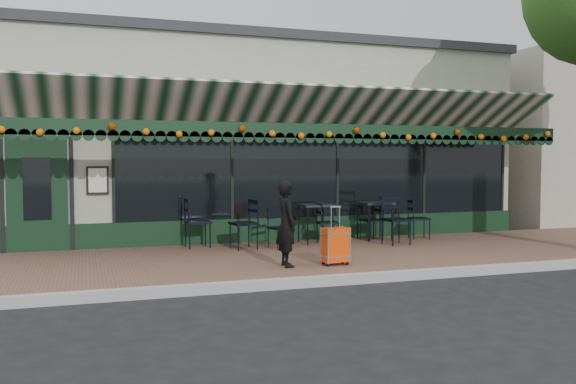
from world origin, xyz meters
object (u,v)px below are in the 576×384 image
object	(u,v)px
cafe_table_b	(316,208)
chair_solo	(198,223)
chair_b_left	(244,224)
suitcase	(335,246)
cafe_table_a	(375,206)
chair_b_right	(328,223)
chair_a_right	(419,219)
woman	(287,223)
chair_a_left	(372,221)
chair_a_front	(396,220)
chair_b_front	(280,228)

from	to	relation	value
cafe_table_b	chair_solo	size ratio (longest dim) A/B	0.82
chair_b_left	chair_solo	world-z (taller)	chair_solo
suitcase	cafe_table_a	bearing A→B (deg)	44.12
suitcase	chair_b_right	world-z (taller)	suitcase
chair_a_right	woman	bearing A→B (deg)	133.77
chair_solo	suitcase	bearing A→B (deg)	-148.87
cafe_table_a	chair_a_left	distance (m)	0.33
suitcase	chair_a_right	world-z (taller)	suitcase
chair_a_front	chair_b_left	xyz separation A→B (m)	(-3.13, 0.41, -0.01)
chair_a_left	chair_a_front	xyz separation A→B (m)	(0.14, -0.83, 0.08)
suitcase	chair_b_left	bearing A→B (deg)	105.01
cafe_table_a	chair_a_front	distance (m)	0.91
chair_solo	chair_b_front	bearing A→B (deg)	-114.34
cafe_table_b	chair_solo	distance (m)	2.48
chair_b_right	chair_b_left	bearing A→B (deg)	100.27
suitcase	chair_b_front	world-z (taller)	suitcase
chair_b_left	chair_b_front	distance (m)	0.72
chair_solo	cafe_table_b	bearing A→B (deg)	-95.38
chair_b_left	chair_b_right	distance (m)	1.86
chair_a_right	chair_a_front	xyz separation A→B (m)	(-0.94, -0.67, 0.07)
chair_a_right	chair_b_left	distance (m)	4.08
chair_a_front	chair_a_right	bearing A→B (deg)	31.64
woman	chair_a_left	xyz separation A→B (m)	(2.81, 2.56, -0.29)
chair_b_left	chair_b_right	size ratio (longest dim) A/B	1.14
chair_b_front	woman	bearing A→B (deg)	-121.94
woman	chair_b_right	distance (m)	2.87
chair_b_left	chair_b_front	world-z (taller)	chair_b_left
cafe_table_a	chair_b_right	bearing A→B (deg)	-166.79
cafe_table_a	chair_b_front	xyz separation A→B (m)	(-2.38, -0.59, -0.35)
woman	cafe_table_b	size ratio (longest dim) A/B	1.72
chair_b_right	suitcase	bearing A→B (deg)	165.36
suitcase	cafe_table_b	xyz separation A→B (m)	(0.66, 2.62, 0.41)
woman	suitcase	bearing A→B (deg)	-98.38
suitcase	cafe_table_a	size ratio (longest dim) A/B	1.18
chair_b_right	chair_a_left	bearing A→B (deg)	-72.87
suitcase	chair_b_left	xyz separation A→B (m)	(-0.98, 2.27, 0.17)
cafe_table_a	woman	bearing A→B (deg)	-138.09
cafe_table_b	chair_b_right	bearing A→B (deg)	-40.48
suitcase	cafe_table_a	distance (m)	3.47
woman	chair_b_left	xyz separation A→B (m)	(-0.18, 2.14, -0.22)
woman	cafe_table_b	xyz separation A→B (m)	(1.46, 2.49, 0.03)
cafe_table_b	chair_b_left	distance (m)	1.70
suitcase	chair_a_right	size ratio (longest dim) A/B	1.11
cafe_table_b	chair_b_front	xyz separation A→B (m)	(-0.94, -0.48, -0.34)
cafe_table_a	chair_b_right	distance (m)	1.30
suitcase	cafe_table_b	bearing A→B (deg)	67.41
suitcase	chair_b_left	size ratio (longest dim) A/B	0.99
cafe_table_b	chair_b_right	world-z (taller)	chair_b_right
chair_a_front	chair_b_front	xyz separation A→B (m)	(-2.43, 0.28, -0.11)
suitcase	chair_a_front	distance (m)	2.85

